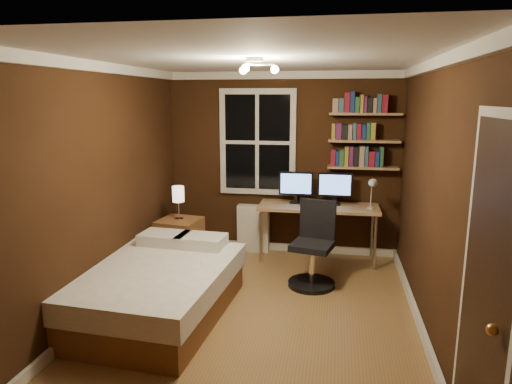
% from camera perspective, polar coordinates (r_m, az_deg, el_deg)
% --- Properties ---
extents(floor, '(4.20, 4.20, 0.00)m').
position_cam_1_polar(floor, '(4.74, 0.05, -15.34)').
color(floor, brown).
rests_on(floor, ground).
extents(wall_back, '(3.20, 0.04, 2.50)m').
position_cam_1_polar(wall_back, '(6.37, 3.36, 3.51)').
color(wall_back, black).
rests_on(wall_back, ground).
extents(wall_left, '(0.04, 4.20, 2.50)m').
position_cam_1_polar(wall_left, '(4.86, -18.88, 0.31)').
color(wall_left, black).
rests_on(wall_left, ground).
extents(wall_right, '(0.04, 4.20, 2.50)m').
position_cam_1_polar(wall_right, '(4.34, 21.33, -1.17)').
color(wall_right, black).
rests_on(wall_right, ground).
extents(ceiling, '(3.20, 4.20, 0.02)m').
position_cam_1_polar(ceiling, '(4.24, 0.06, 16.35)').
color(ceiling, white).
rests_on(ceiling, wall_back).
extents(window, '(1.06, 0.06, 1.46)m').
position_cam_1_polar(window, '(6.35, 0.20, 6.23)').
color(window, silver).
rests_on(window, wall_back).
extents(door, '(0.03, 0.82, 2.05)m').
position_cam_1_polar(door, '(2.97, 26.54, -12.04)').
color(door, black).
rests_on(door, ground).
extents(door_knob, '(0.06, 0.06, 0.06)m').
position_cam_1_polar(door_knob, '(2.71, 27.44, -15.03)').
color(door_knob, '#C98C40').
rests_on(door_knob, door).
extents(ceiling_fixture, '(0.44, 0.44, 0.18)m').
position_cam_1_polar(ceiling_fixture, '(4.13, -0.19, 15.08)').
color(ceiling_fixture, beige).
rests_on(ceiling_fixture, ceiling).
extents(bookshelf_lower, '(0.92, 0.22, 0.03)m').
position_cam_1_polar(bookshelf_lower, '(6.21, 13.18, 3.02)').
color(bookshelf_lower, '#A2744E').
rests_on(bookshelf_lower, wall_back).
extents(books_row_lower, '(0.66, 0.16, 0.23)m').
position_cam_1_polar(books_row_lower, '(6.20, 13.24, 4.21)').
color(books_row_lower, maroon).
rests_on(books_row_lower, bookshelf_lower).
extents(bookshelf_middle, '(0.92, 0.22, 0.03)m').
position_cam_1_polar(bookshelf_middle, '(6.17, 13.33, 6.23)').
color(bookshelf_middle, '#A2744E').
rests_on(bookshelf_middle, wall_back).
extents(books_row_middle, '(0.54, 0.16, 0.23)m').
position_cam_1_polar(books_row_middle, '(6.16, 13.39, 7.43)').
color(books_row_middle, navy).
rests_on(books_row_middle, bookshelf_middle).
extents(bookshelf_upper, '(0.92, 0.22, 0.03)m').
position_cam_1_polar(bookshelf_upper, '(6.15, 13.49, 9.47)').
color(bookshelf_upper, '#A2744E').
rests_on(bookshelf_upper, wall_back).
extents(books_row_upper, '(0.66, 0.16, 0.23)m').
position_cam_1_polar(books_row_upper, '(6.15, 13.55, 10.68)').
color(books_row_upper, '#275C3C').
rests_on(books_row_upper, bookshelf_upper).
extents(bed, '(1.49, 1.98, 0.64)m').
position_cam_1_polar(bed, '(4.78, -12.34, -11.76)').
color(bed, brown).
rests_on(bed, ground).
extents(nightstand, '(0.56, 0.56, 0.62)m').
position_cam_1_polar(nightstand, '(6.04, -9.49, -6.25)').
color(nightstand, brown).
rests_on(nightstand, ground).
extents(bedside_lamp, '(0.15, 0.15, 0.43)m').
position_cam_1_polar(bedside_lamp, '(5.90, -9.66, -1.37)').
color(bedside_lamp, '#F5E3CC').
rests_on(bedside_lamp, nightstand).
extents(radiator, '(0.45, 0.16, 0.67)m').
position_cam_1_polar(radiator, '(6.50, -0.33, -4.55)').
color(radiator, silver).
rests_on(radiator, ground).
extents(desk, '(1.58, 0.59, 0.75)m').
position_cam_1_polar(desk, '(6.12, 7.81, -2.24)').
color(desk, '#A2744E').
rests_on(desk, ground).
extents(monitor_left, '(0.46, 0.12, 0.43)m').
position_cam_1_polar(monitor_left, '(6.16, 5.01, 0.55)').
color(monitor_left, black).
rests_on(monitor_left, desk).
extents(monitor_right, '(0.46, 0.12, 0.43)m').
position_cam_1_polar(monitor_right, '(6.14, 9.82, 0.38)').
color(monitor_right, black).
rests_on(monitor_right, desk).
extents(desk_lamp, '(0.14, 0.32, 0.44)m').
position_cam_1_polar(desk_lamp, '(5.93, 14.27, -0.17)').
color(desk_lamp, silver).
rests_on(desk_lamp, desk).
extents(office_chair, '(0.55, 0.55, 0.99)m').
position_cam_1_polar(office_chair, '(5.39, 7.18, -7.67)').
color(office_chair, black).
rests_on(office_chair, ground).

